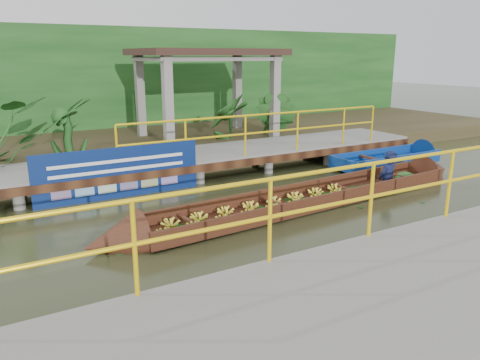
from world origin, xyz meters
TOP-DOWN VIEW (x-y plane):
  - ground at (0.00, 0.00)m, footprint 80.00×80.00m
  - land_strip at (0.00, 7.50)m, footprint 30.00×8.00m
  - far_dock at (0.02, 3.43)m, footprint 16.00×2.06m
  - near_dock at (1.00, -4.20)m, footprint 18.00×2.40m
  - pavilion at (3.00, 6.30)m, footprint 4.40×3.00m
  - foliage_backdrop at (0.00, 10.00)m, footprint 30.00×0.80m
  - vendor_boat at (2.52, 0.01)m, footprint 9.43×1.56m
  - moored_blue_boat at (7.16, 1.70)m, footprint 3.84×1.08m
  - blue_banner at (-0.99, 2.48)m, footprint 3.59×0.04m
  - tropical_plants at (-1.75, 5.30)m, footprint 14.08×1.08m

SIDE VIEW (x-z plane):
  - ground at x=0.00m, z-range 0.00..0.00m
  - moored_blue_boat at x=7.16m, z-range -0.29..0.62m
  - vendor_boat at x=2.52m, z-range -0.78..1.20m
  - land_strip at x=0.00m, z-range 0.00..0.45m
  - near_dock at x=1.00m, z-range -0.56..1.16m
  - far_dock at x=0.02m, z-range -0.35..1.30m
  - blue_banner at x=-0.99m, z-range -0.01..1.12m
  - tropical_plants at x=-1.75m, z-range 0.45..1.80m
  - foliage_backdrop at x=0.00m, z-range 0.00..4.00m
  - pavilion at x=3.00m, z-range 1.32..4.32m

